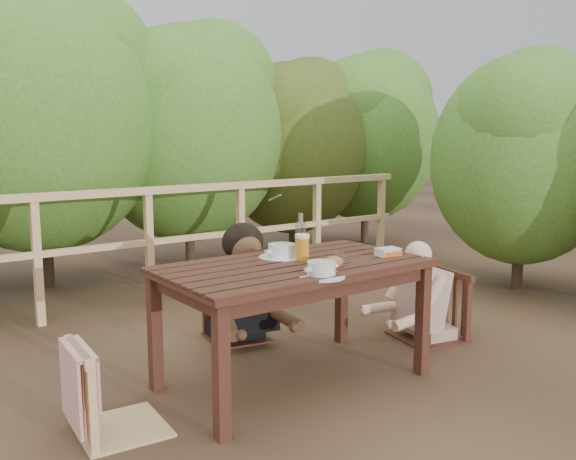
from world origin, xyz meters
TOP-DOWN VIEW (x-y plane):
  - ground at (0.00, 0.00)m, footprint 60.00×60.00m
  - table at (0.00, 0.00)m, footprint 1.51×0.85m
  - chair_left at (-1.05, 0.02)m, footprint 0.47×0.47m
  - chair_far at (0.14, 0.86)m, footprint 0.48×0.48m
  - chair_right at (1.24, 0.05)m, footprint 0.54×0.54m
  - woman at (0.14, 0.88)m, footprint 0.63×0.73m
  - diner_right at (1.27, 0.05)m, footprint 0.67×0.58m
  - railing at (0.00, 2.00)m, footprint 5.60×0.10m
  - hedge_row at (0.40, 3.20)m, footprint 6.60×1.60m
  - soup_near at (-0.06, -0.32)m, footprint 0.25×0.25m
  - soup_far at (0.05, 0.19)m, footprint 0.28×0.28m
  - bread_roll at (0.12, -0.21)m, footprint 0.12×0.09m
  - beer_glass at (0.10, 0.04)m, footprint 0.09×0.09m
  - bottle at (0.15, 0.13)m, footprint 0.07×0.07m
  - tumbler at (0.20, -0.18)m, footprint 0.06×0.06m
  - butter_tub at (0.59, -0.17)m, footprint 0.15×0.12m

SIDE VIEW (x-z plane):
  - ground at x=0.00m, z-range 0.00..0.00m
  - table at x=0.00m, z-range 0.00..0.70m
  - chair_far at x=0.14m, z-range 0.00..0.83m
  - chair_left at x=-1.05m, z-range 0.00..0.87m
  - chair_right at x=1.24m, z-range 0.00..0.91m
  - railing at x=0.00m, z-range 0.00..1.01m
  - diner_right at x=1.27m, z-range 0.00..1.17m
  - woman at x=0.14m, z-range 0.00..1.29m
  - butter_tub at x=0.59m, z-range 0.70..0.76m
  - bread_roll at x=0.12m, z-range 0.70..0.77m
  - tumbler at x=0.20m, z-range 0.70..0.78m
  - soup_near at x=-0.06m, z-range 0.70..0.78m
  - soup_far at x=0.05m, z-range 0.70..0.79m
  - beer_glass at x=0.10m, z-range 0.70..0.87m
  - bottle at x=0.15m, z-range 0.70..0.98m
  - hedge_row at x=0.40m, z-range 0.00..3.80m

